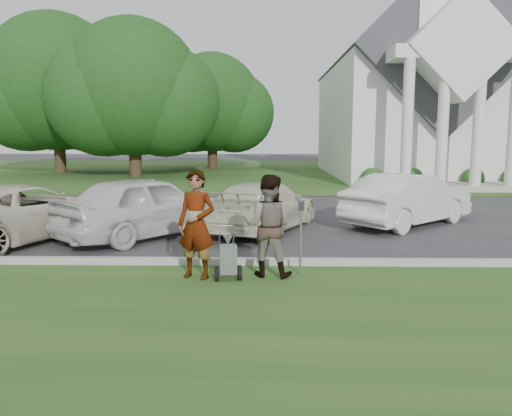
{
  "coord_description": "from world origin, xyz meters",
  "views": [
    {
      "loc": [
        0.17,
        -9.24,
        2.61
      ],
      "look_at": [
        -0.0,
        0.0,
        1.26
      ],
      "focal_mm": 35.0,
      "sensor_mm": 36.0,
      "label": 1
    }
  ],
  "objects_px": {
    "tree_back": "(212,107)",
    "car_a": "(24,212)",
    "car_b": "(146,206)",
    "striping_cart": "(228,260)",
    "church": "(406,81)",
    "person_right": "(268,226)",
    "parking_meter_near": "(301,228)",
    "car_d": "(408,200)",
    "person_left": "(196,225)",
    "tree_far": "(56,89)",
    "tree_left": "(133,94)",
    "car_c": "(263,206)"
  },
  "relations": [
    {
      "from": "tree_back",
      "to": "car_a",
      "type": "bearing_deg",
      "value": -93.97
    },
    {
      "from": "car_b",
      "to": "car_a",
      "type": "bearing_deg",
      "value": 46.93
    },
    {
      "from": "car_a",
      "to": "striping_cart",
      "type": "bearing_deg",
      "value": 169.58
    },
    {
      "from": "church",
      "to": "person_right",
      "type": "xyz_separation_m",
      "value": [
        -8.78,
        -23.31,
        -5.0
      ]
    },
    {
      "from": "parking_meter_near",
      "to": "car_d",
      "type": "xyz_separation_m",
      "value": [
        3.49,
        5.33,
        -0.15
      ]
    },
    {
      "from": "parking_meter_near",
      "to": "car_d",
      "type": "bearing_deg",
      "value": 56.75
    },
    {
      "from": "person_left",
      "to": "parking_meter_near",
      "type": "xyz_separation_m",
      "value": [
        1.91,
        0.24,
        -0.09
      ]
    },
    {
      "from": "person_right",
      "to": "parking_meter_near",
      "type": "relative_size",
      "value": 1.32
    },
    {
      "from": "person_left",
      "to": "car_a",
      "type": "distance_m",
      "value": 5.88
    },
    {
      "from": "striping_cart",
      "to": "parking_meter_near",
      "type": "xyz_separation_m",
      "value": [
        1.33,
        0.38,
        0.52
      ]
    },
    {
      "from": "tree_far",
      "to": "tree_back",
      "type": "relative_size",
      "value": 1.21
    },
    {
      "from": "person_right",
      "to": "tree_back",
      "type": "bearing_deg",
      "value": -70.3
    },
    {
      "from": "car_a",
      "to": "car_d",
      "type": "relative_size",
      "value": 1.1
    },
    {
      "from": "striping_cart",
      "to": "parking_meter_near",
      "type": "relative_size",
      "value": 0.69
    },
    {
      "from": "tree_far",
      "to": "striping_cart",
      "type": "relative_size",
      "value": 11.74
    },
    {
      "from": "person_left",
      "to": "parking_meter_near",
      "type": "relative_size",
      "value": 1.39
    },
    {
      "from": "tree_left",
      "to": "person_right",
      "type": "xyz_separation_m",
      "value": [
        8.24,
        -22.19,
        -4.17
      ]
    },
    {
      "from": "church",
      "to": "striping_cart",
      "type": "height_order",
      "value": "church"
    },
    {
      "from": "person_left",
      "to": "car_a",
      "type": "relative_size",
      "value": 0.39
    },
    {
      "from": "tree_back",
      "to": "car_c",
      "type": "bearing_deg",
      "value": -80.85
    },
    {
      "from": "car_c",
      "to": "car_b",
      "type": "bearing_deg",
      "value": 40.12
    },
    {
      "from": "church",
      "to": "car_d",
      "type": "bearing_deg",
      "value": -104.62
    },
    {
      "from": "person_left",
      "to": "car_c",
      "type": "relative_size",
      "value": 0.43
    },
    {
      "from": "tree_back",
      "to": "person_right",
      "type": "height_order",
      "value": "tree_back"
    },
    {
      "from": "person_right",
      "to": "car_b",
      "type": "bearing_deg",
      "value": -37.19
    },
    {
      "from": "tree_back",
      "to": "person_left",
      "type": "distance_m",
      "value": 30.73
    },
    {
      "from": "tree_far",
      "to": "church",
      "type": "bearing_deg",
      "value": -4.66
    },
    {
      "from": "church",
      "to": "person_left",
      "type": "bearing_deg",
      "value": -113.22
    },
    {
      "from": "parking_meter_near",
      "to": "striping_cart",
      "type": "bearing_deg",
      "value": -164.24
    },
    {
      "from": "car_c",
      "to": "parking_meter_near",
      "type": "bearing_deg",
      "value": 120.88
    },
    {
      "from": "car_a",
      "to": "car_d",
      "type": "height_order",
      "value": "car_d"
    },
    {
      "from": "car_d",
      "to": "tree_back",
      "type": "bearing_deg",
      "value": -23.4
    },
    {
      "from": "tree_left",
      "to": "car_b",
      "type": "bearing_deg",
      "value": -74.6
    },
    {
      "from": "church",
      "to": "parking_meter_near",
      "type": "xyz_separation_m",
      "value": [
        -8.17,
        -23.25,
        -5.04
      ]
    },
    {
      "from": "car_a",
      "to": "person_right",
      "type": "bearing_deg",
      "value": 175.05
    },
    {
      "from": "striping_cart",
      "to": "person_right",
      "type": "distance_m",
      "value": 0.97
    },
    {
      "from": "car_c",
      "to": "church",
      "type": "bearing_deg",
      "value": -93.48
    },
    {
      "from": "person_left",
      "to": "car_d",
      "type": "bearing_deg",
      "value": 65.65
    },
    {
      "from": "striping_cart",
      "to": "car_a",
      "type": "relative_size",
      "value": 0.2
    },
    {
      "from": "person_left",
      "to": "car_a",
      "type": "bearing_deg",
      "value": 164.71
    },
    {
      "from": "car_a",
      "to": "car_b",
      "type": "relative_size",
      "value": 1.07
    },
    {
      "from": "person_right",
      "to": "car_b",
      "type": "distance_m",
      "value": 4.73
    },
    {
      "from": "tree_left",
      "to": "car_a",
      "type": "bearing_deg",
      "value": -83.6
    },
    {
      "from": "church",
      "to": "car_c",
      "type": "xyz_separation_m",
      "value": [
        -8.88,
        -18.76,
        -5.27
      ]
    },
    {
      "from": "striping_cart",
      "to": "parking_meter_near",
      "type": "height_order",
      "value": "parking_meter_near"
    },
    {
      "from": "church",
      "to": "car_c",
      "type": "height_order",
      "value": "church"
    },
    {
      "from": "striping_cart",
      "to": "person_right",
      "type": "height_order",
      "value": "person_right"
    },
    {
      "from": "tree_left",
      "to": "parking_meter_near",
      "type": "relative_size",
      "value": 7.42
    },
    {
      "from": "person_left",
      "to": "tree_left",
      "type": "bearing_deg",
      "value": 127.01
    },
    {
      "from": "car_b",
      "to": "tree_back",
      "type": "bearing_deg",
      "value": -47.5
    }
  ]
}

